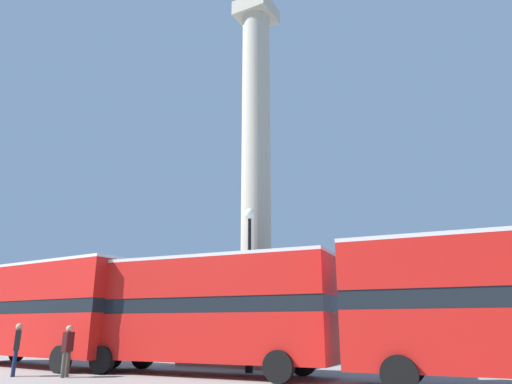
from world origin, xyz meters
name	(u,v)px	position (x,y,z in m)	size (l,w,h in m)	color
ground_plane	(256,363)	(0.00, 0.00, 0.00)	(200.00, 200.00, 0.00)	gray
monument_column	(256,231)	(0.00, 0.00, 6.40)	(5.40, 5.40, 21.09)	#ADA593
bus_a	(42,309)	(-7.77, -6.15, 2.45)	(10.15, 3.23, 4.45)	red
bus_b	(202,309)	(0.73, -5.53, 2.35)	(10.28, 3.50, 4.25)	red
equestrian_statue	(146,326)	(-11.49, 4.95, 1.67)	(4.64, 4.04, 6.19)	#ADA593
street_lamp	(249,272)	(1.85, -3.91, 3.84)	(0.46, 0.46, 6.49)	black
pedestrian_near_lamp	(67,348)	(-2.96, -8.47, 0.99)	(0.31, 0.49, 1.75)	#4C473D
pedestrian_by_plinth	(17,346)	(-4.81, -9.16, 1.04)	(0.50, 0.43, 1.81)	#192347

